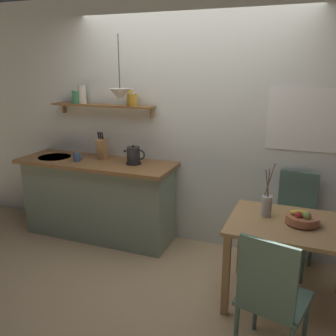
{
  "coord_description": "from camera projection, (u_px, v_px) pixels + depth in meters",
  "views": [
    {
      "loc": [
        1.21,
        -3.11,
        1.98
      ],
      "look_at": [
        -0.1,
        0.25,
        0.95
      ],
      "focal_mm": 38.94,
      "sensor_mm": 36.0,
      "label": 1
    }
  ],
  "objects": [
    {
      "name": "wall_shelf",
      "position": [
        102.0,
        101.0,
        4.11
      ],
      "size": [
        1.26,
        0.2,
        0.34
      ],
      "color": "brown"
    },
    {
      "name": "electric_kettle",
      "position": [
        134.0,
        156.0,
        3.96
      ],
      "size": [
        0.25,
        0.17,
        0.21
      ],
      "color": "black",
      "rests_on": "kitchen_counter"
    },
    {
      "name": "fruit_bowl",
      "position": [
        302.0,
        218.0,
        2.9
      ],
      "size": [
        0.26,
        0.26,
        0.13
      ],
      "color": "#BC704C",
      "rests_on": "dining_table"
    },
    {
      "name": "ground_plane",
      "position": [
        168.0,
        264.0,
        3.75
      ],
      "size": [
        14.0,
        14.0,
        0.0
      ],
      "primitive_type": "plane",
      "color": "tan"
    },
    {
      "name": "dining_chair_near",
      "position": [
        271.0,
        295.0,
        2.37
      ],
      "size": [
        0.51,
        0.51,
        0.96
      ],
      "color": "#4C6B5B",
      "rests_on": "ground_plane"
    },
    {
      "name": "pendant_lamp",
      "position": [
        120.0,
        94.0,
        3.78
      ],
      "size": [
        0.22,
        0.22,
        0.66
      ],
      "color": "black"
    },
    {
      "name": "dining_chair_far",
      "position": [
        293.0,
        218.0,
        3.59
      ],
      "size": [
        0.5,
        0.49,
        0.97
      ],
      "color": "#4C6B5B",
      "rests_on": "ground_plane"
    },
    {
      "name": "dining_table",
      "position": [
        290.0,
        236.0,
        2.97
      ],
      "size": [
        1.0,
        0.76,
        0.74
      ],
      "color": "tan",
      "rests_on": "ground_plane"
    },
    {
      "name": "kitchen_counter",
      "position": [
        99.0,
        198.0,
        4.26
      ],
      "size": [
        1.83,
        0.63,
        0.93
      ],
      "color": "gray",
      "rests_on": "ground_plane"
    },
    {
      "name": "coffee_mug_by_sink",
      "position": [
        77.0,
        157.0,
        4.09
      ],
      "size": [
        0.12,
        0.08,
        0.09
      ],
      "color": "#3D5B89",
      "rests_on": "kitchen_counter"
    },
    {
      "name": "knife_block",
      "position": [
        102.0,
        148.0,
        4.17
      ],
      "size": [
        0.09,
        0.16,
        0.32
      ],
      "color": "tan",
      "rests_on": "kitchen_counter"
    },
    {
      "name": "back_wall",
      "position": [
        208.0,
        125.0,
        3.89
      ],
      "size": [
        6.8,
        0.11,
        2.7
      ],
      "color": "silver",
      "rests_on": "ground_plane"
    },
    {
      "name": "twig_vase",
      "position": [
        266.0,
        205.0,
        3.06
      ],
      "size": [
        0.09,
        0.09,
        0.47
      ],
      "color": "#B7B2A8",
      "rests_on": "dining_table"
    }
  ]
}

